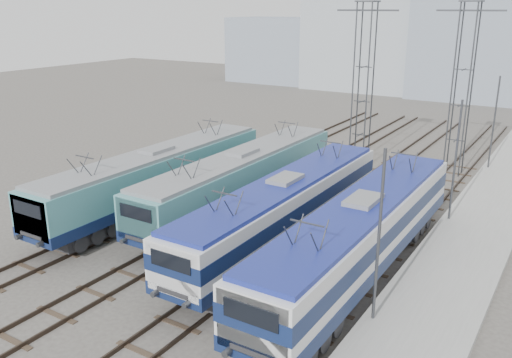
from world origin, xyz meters
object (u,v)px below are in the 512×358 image
object	(u,v)px
catenary_tower_west	(363,79)
mast_front	(379,241)
mast_mid	(455,164)
mast_rear	(494,125)
locomotive_far_right	(360,233)
locomotive_center_left	(240,177)
catenary_tower_east	(462,82)
locomotive_center_right	(283,207)
locomotive_far_left	(156,175)

from	to	relation	value
catenary_tower_west	mast_front	xyz separation A→B (m)	(8.60, -20.00, -3.14)
mast_mid	mast_rear	xyz separation A→B (m)	(0.00, 12.00, 0.00)
locomotive_far_right	mast_rear	bearing A→B (deg)	84.96
locomotive_far_right	mast_front	size ratio (longest dim) A/B	2.56
locomotive_center_left	locomotive_far_right	distance (m)	9.92
catenary_tower_east	mast_rear	xyz separation A→B (m)	(2.10, 2.00, -3.14)
locomotive_center_left	locomotive_center_right	bearing A→B (deg)	-33.18
locomotive_center_right	catenary_tower_west	bearing A→B (deg)	98.14
catenary_tower_west	locomotive_center_right	bearing A→B (deg)	-81.86
mast_front	locomotive_center_left	bearing A→B (deg)	146.40
locomotive_center_right	locomotive_center_left	bearing A→B (deg)	146.82
catenary_tower_west	catenary_tower_east	bearing A→B (deg)	17.10
locomotive_far_right	mast_rear	xyz separation A→B (m)	(1.85, 20.97, 1.21)
locomotive_center_right	mast_mid	xyz separation A→B (m)	(6.35, 7.73, 1.29)
locomotive_center_left	catenary_tower_west	size ratio (longest dim) A/B	1.45
catenary_tower_east	mast_front	bearing A→B (deg)	-84.55
locomotive_far_left	locomotive_center_left	xyz separation A→B (m)	(4.50, 2.27, -0.01)
catenary_tower_east	mast_mid	distance (m)	10.69
locomotive_center_left	catenary_tower_east	xyz separation A→B (m)	(8.75, 14.79, 4.46)
locomotive_center_right	mast_rear	world-z (taller)	mast_rear
locomotive_far_right	catenary_tower_west	world-z (taller)	catenary_tower_west
locomotive_center_left	mast_front	xyz separation A→B (m)	(10.85, -7.21, 1.32)
locomotive_far_right	locomotive_far_left	bearing A→B (deg)	171.96
locomotive_far_right	catenary_tower_west	bearing A→B (deg)	111.69
locomotive_far_left	mast_rear	xyz separation A→B (m)	(15.35, 19.06, 1.31)
locomotive_far_right	mast_mid	bearing A→B (deg)	78.35
locomotive_center_right	locomotive_far_right	size ratio (longest dim) A/B	0.96
mast_front	mast_rear	xyz separation A→B (m)	(0.00, 24.00, 0.00)
catenary_tower_west	mast_rear	distance (m)	9.99
locomotive_far_right	mast_front	xyz separation A→B (m)	(1.85, -3.03, 1.21)
locomotive_center_left	catenary_tower_west	distance (m)	13.73
locomotive_far_left	locomotive_center_right	xyz separation A→B (m)	(9.00, -0.67, 0.01)
locomotive_far_left	mast_mid	world-z (taller)	mast_mid
locomotive_center_right	locomotive_far_right	distance (m)	4.67
locomotive_far_left	mast_front	size ratio (longest dim) A/B	2.51
mast_mid	mast_front	bearing A→B (deg)	-90.00
locomotive_center_left	mast_mid	world-z (taller)	mast_mid
catenary_tower_east	mast_rear	size ratio (longest dim) A/B	1.71
catenary_tower_west	mast_mid	bearing A→B (deg)	-42.93
locomotive_far_left	catenary_tower_west	bearing A→B (deg)	65.86
locomotive_center_right	mast_front	distance (m)	7.76
locomotive_center_left	mast_mid	size ratio (longest dim) A/B	2.49
locomotive_center_right	catenary_tower_east	world-z (taller)	catenary_tower_east
locomotive_center_right	catenary_tower_west	size ratio (longest dim) A/B	1.43
catenary_tower_west	catenary_tower_east	world-z (taller)	same
locomotive_far_left	catenary_tower_west	size ratio (longest dim) A/B	1.46
locomotive_center_left	mast_rear	distance (m)	20.03
locomotive_far_left	locomotive_center_left	world-z (taller)	locomotive_far_left
locomotive_center_left	mast_rear	xyz separation A→B (m)	(10.85, 16.79, 1.32)
locomotive_far_right	catenary_tower_east	distance (m)	19.47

